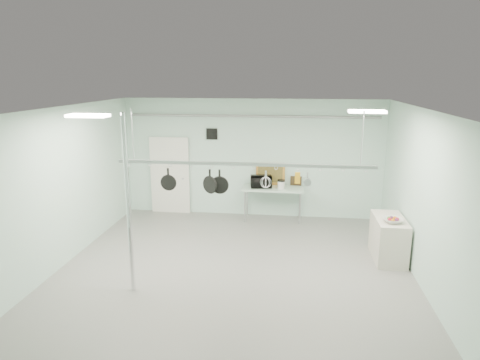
# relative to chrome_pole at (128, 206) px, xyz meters

# --- Properties ---
(floor) EXTENTS (8.00, 8.00, 0.00)m
(floor) POSITION_rel_chrome_pole_xyz_m (1.70, 0.60, -1.60)
(floor) COLOR gray
(floor) RESTS_ON ground
(ceiling) EXTENTS (7.00, 8.00, 0.02)m
(ceiling) POSITION_rel_chrome_pole_xyz_m (1.70, 0.60, 1.59)
(ceiling) COLOR silver
(ceiling) RESTS_ON back_wall
(back_wall) EXTENTS (7.00, 0.02, 3.20)m
(back_wall) POSITION_rel_chrome_pole_xyz_m (1.70, 4.59, 0.00)
(back_wall) COLOR silver
(back_wall) RESTS_ON floor
(right_wall) EXTENTS (0.02, 8.00, 3.20)m
(right_wall) POSITION_rel_chrome_pole_xyz_m (5.19, 0.60, 0.00)
(right_wall) COLOR silver
(right_wall) RESTS_ON floor
(door) EXTENTS (1.10, 0.10, 2.20)m
(door) POSITION_rel_chrome_pole_xyz_m (-0.60, 4.54, -0.55)
(door) COLOR silver
(door) RESTS_ON floor
(wall_vent) EXTENTS (0.30, 0.04, 0.30)m
(wall_vent) POSITION_rel_chrome_pole_xyz_m (0.60, 4.57, 0.65)
(wall_vent) COLOR black
(wall_vent) RESTS_ON back_wall
(conduit_pipe) EXTENTS (6.60, 0.07, 0.07)m
(conduit_pipe) POSITION_rel_chrome_pole_xyz_m (1.70, 4.50, 1.15)
(conduit_pipe) COLOR gray
(conduit_pipe) RESTS_ON back_wall
(chrome_pole) EXTENTS (0.08, 0.08, 3.20)m
(chrome_pole) POSITION_rel_chrome_pole_xyz_m (0.00, 0.00, 0.00)
(chrome_pole) COLOR silver
(chrome_pole) RESTS_ON floor
(prep_table) EXTENTS (1.60, 0.70, 0.91)m
(prep_table) POSITION_rel_chrome_pole_xyz_m (2.30, 4.20, -0.77)
(prep_table) COLOR silver
(prep_table) RESTS_ON floor
(side_cabinet) EXTENTS (0.60, 1.20, 0.90)m
(side_cabinet) POSITION_rel_chrome_pole_xyz_m (4.85, 2.00, -1.15)
(side_cabinet) COLOR beige
(side_cabinet) RESTS_ON floor
(pot_rack) EXTENTS (4.80, 0.06, 1.00)m
(pot_rack) POSITION_rel_chrome_pole_xyz_m (1.90, 0.90, 0.63)
(pot_rack) COLOR #B7B7BC
(pot_rack) RESTS_ON ceiling
(light_panel_left) EXTENTS (0.65, 0.30, 0.05)m
(light_panel_left) POSITION_rel_chrome_pole_xyz_m (-0.50, -0.20, 1.56)
(light_panel_left) COLOR white
(light_panel_left) RESTS_ON ceiling
(light_panel_right) EXTENTS (0.65, 0.30, 0.05)m
(light_panel_right) POSITION_rel_chrome_pole_xyz_m (4.10, 1.20, 1.56)
(light_panel_right) COLOR white
(light_panel_right) RESTS_ON ceiling
(microwave) EXTENTS (0.60, 0.45, 0.30)m
(microwave) POSITION_rel_chrome_pole_xyz_m (1.98, 4.19, -0.54)
(microwave) COLOR black
(microwave) RESTS_ON prep_table
(coffee_canister) EXTENTS (0.23, 0.23, 0.21)m
(coffee_canister) POSITION_rel_chrome_pole_xyz_m (2.51, 4.06, -0.59)
(coffee_canister) COLOR silver
(coffee_canister) RESTS_ON prep_table
(painting_large) EXTENTS (0.79, 0.18, 0.58)m
(painting_large) POSITION_rel_chrome_pole_xyz_m (2.21, 4.50, -0.41)
(painting_large) COLOR gold
(painting_large) RESTS_ON prep_table
(painting_small) EXTENTS (0.31, 0.11, 0.25)m
(painting_small) POSITION_rel_chrome_pole_xyz_m (2.90, 4.50, -0.57)
(painting_small) COLOR black
(painting_small) RESTS_ON prep_table
(fruit_bowl) EXTENTS (0.44, 0.44, 0.09)m
(fruit_bowl) POSITION_rel_chrome_pole_xyz_m (4.84, 1.74, -0.65)
(fruit_bowl) COLOR silver
(fruit_bowl) RESTS_ON side_cabinet
(skillet_left) EXTENTS (0.31, 0.06, 0.43)m
(skillet_left) POSITION_rel_chrome_pole_xyz_m (0.46, 0.90, 0.27)
(skillet_left) COLOR black
(skillet_left) RESTS_ON pot_rack
(skillet_mid) EXTENTS (0.32, 0.23, 0.46)m
(skillet_mid) POSITION_rel_chrome_pole_xyz_m (1.26, 0.90, 0.26)
(skillet_mid) COLOR black
(skillet_mid) RESTS_ON pot_rack
(skillet_right) EXTENTS (0.34, 0.07, 0.46)m
(skillet_right) POSITION_rel_chrome_pole_xyz_m (1.45, 0.90, 0.26)
(skillet_right) COLOR black
(skillet_right) RESTS_ON pot_rack
(whisk) EXTENTS (0.27, 0.27, 0.33)m
(whisk) POSITION_rel_chrome_pole_xyz_m (2.31, 0.90, 0.32)
(whisk) COLOR silver
(whisk) RESTS_ON pot_rack
(grater) EXTENTS (0.10, 0.02, 0.23)m
(grater) POSITION_rel_chrome_pole_xyz_m (2.89, 0.90, 0.37)
(grater) COLOR #C18E16
(grater) RESTS_ON pot_rack
(saucepan) EXTENTS (0.15, 0.10, 0.25)m
(saucepan) POSITION_rel_chrome_pole_xyz_m (3.08, 0.90, 0.36)
(saucepan) COLOR #A8A9AD
(saucepan) RESTS_ON pot_rack
(fruit_cluster) EXTENTS (0.24, 0.24, 0.09)m
(fruit_cluster) POSITION_rel_chrome_pole_xyz_m (4.84, 1.74, -0.61)
(fruit_cluster) COLOR #A40F24
(fruit_cluster) RESTS_ON fruit_bowl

